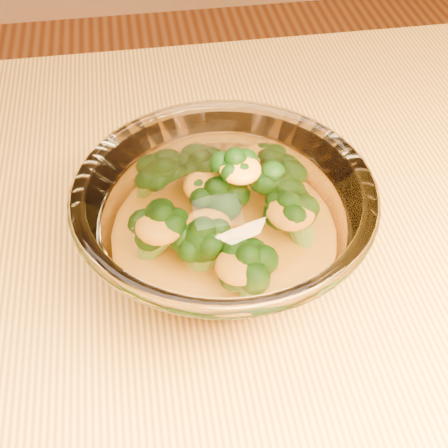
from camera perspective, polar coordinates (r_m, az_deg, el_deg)
name	(u,v)px	position (r m, az deg, el deg)	size (l,w,h in m)	color
table	(315,386)	(0.54, 8.28, -14.44)	(1.20, 0.80, 0.75)	gold
glass_bowl	(224,228)	(0.45, 0.00, -0.41)	(0.21, 0.21, 0.09)	white
cheese_sauce	(224,247)	(0.46, 0.00, -2.12)	(0.12, 0.12, 0.03)	orange
broccoli_heap	(228,206)	(0.44, 0.38, 1.64)	(0.13, 0.13, 0.07)	black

